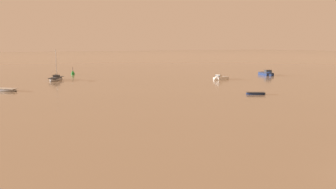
% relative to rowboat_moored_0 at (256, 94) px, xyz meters
% --- Properties ---
extents(rowboat_moored_0, '(3.40, 2.75, 0.52)m').
position_rel_rowboat_moored_0_xyz_m(rowboat_moored_0, '(0.00, 0.00, 0.00)').
color(rowboat_moored_0, navy).
rests_on(rowboat_moored_0, ground).
extents(sailboat_moored_0, '(5.29, 6.76, 7.48)m').
position_rel_rowboat_moored_0_xyz_m(sailboat_moored_0, '(-22.72, 40.76, 0.18)').
color(sailboat_moored_0, gray).
rests_on(sailboat_moored_0, ground).
extents(motorboat_moored_0, '(4.05, 6.29, 2.26)m').
position_rel_rowboat_moored_0_xyz_m(motorboat_moored_0, '(28.80, 23.65, 0.20)').
color(motorboat_moored_0, navy).
rests_on(motorboat_moored_0, ground).
extents(rowboat_moored_2, '(4.17, 4.41, 0.71)m').
position_rel_rowboat_moored_0_xyz_m(rowboat_moored_2, '(-34.98, 26.71, 0.05)').
color(rowboat_moored_2, gray).
rests_on(rowboat_moored_2, ground).
extents(motorboat_moored_1, '(5.04, 2.72, 1.82)m').
position_rel_rowboat_moored_0_xyz_m(motorboat_moored_1, '(10.72, 22.12, 0.13)').
color(motorboat_moored_1, white).
rests_on(motorboat_moored_1, ground).
extents(channel_buoy, '(0.90, 0.90, 2.30)m').
position_rel_rowboat_moored_0_xyz_m(channel_buoy, '(-14.97, 53.80, 0.32)').
color(channel_buoy, '#198C2D').
rests_on(channel_buoy, ground).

